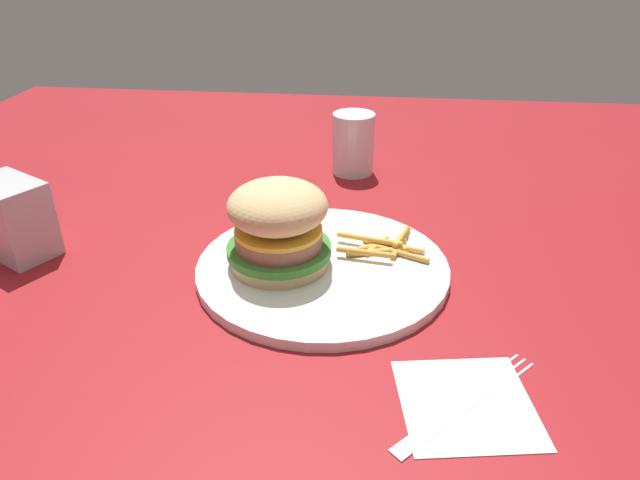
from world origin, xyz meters
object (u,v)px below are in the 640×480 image
fork (468,400)px  napkin_dispenser (13,218)px  plate (320,267)px  drink_glass (353,146)px  fries_pile (385,246)px  napkin (466,403)px  sandwich (278,225)px

fork → napkin_dispenser: (-0.20, -0.52, 0.04)m
napkin_dispenser → plate: bearing=-152.0°
napkin_dispenser → drink_glass: bearing=-113.0°
fries_pile → fork: bearing=17.6°
napkin → fork: bearing=136.2°
sandwich → fries_pile: 0.14m
fries_pile → napkin_dispenser: size_ratio=1.19×
plate → drink_glass: 0.31m
plate → napkin_dispenser: (-0.00, -0.37, 0.04)m
fork → drink_glass: 0.52m
fries_pile → drink_glass: (-0.27, -0.06, 0.03)m
sandwich → fork: sandwich is taller
plate → fork: bearing=37.3°
fries_pile → drink_glass: drink_glass is taller
fork → drink_glass: (-0.50, -0.13, 0.04)m
sandwich → fork: (0.19, 0.19, -0.06)m
sandwich → drink_glass: (-0.32, 0.06, -0.02)m
plate → napkin_dispenser: 0.37m
plate → drink_glass: drink_glass is taller
napkin → drink_glass: (-0.50, -0.13, 0.04)m
drink_glass → napkin_dispenser: bearing=-51.7°
fries_pile → fork: size_ratio=0.81×
fork → plate: bearing=-142.7°
napkin_dispenser → fork: bearing=-172.3°
sandwich → plate: bearing=98.5°
fries_pile → drink_glass: bearing=-168.4°
fork → fries_pile: bearing=-162.4°
drink_glass → napkin_dispenser: 0.49m
sandwich → napkin_dispenser: size_ratio=1.28×
plate → drink_glass: bearing=176.7°
fork → drink_glass: bearing=-165.6°
fries_pile → fork: 0.24m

